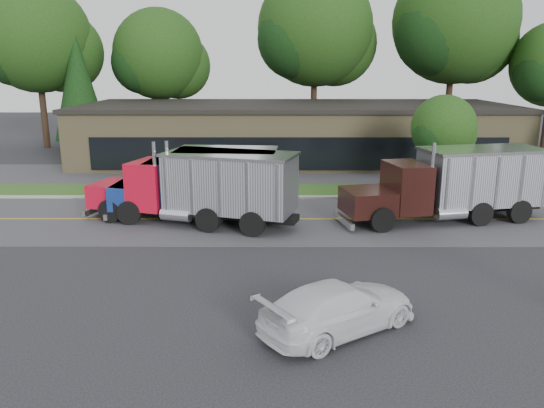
{
  "coord_description": "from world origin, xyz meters",
  "views": [
    {
      "loc": [
        0.31,
        -15.27,
        7.06
      ],
      "look_at": [
        0.26,
        4.97,
        1.8
      ],
      "focal_mm": 35.0,
      "sensor_mm": 36.0,
      "label": 1
    }
  ],
  "objects_px": {
    "rally_car": "(339,307)",
    "dump_truck_maroon": "(455,183)",
    "dump_truck_red": "(203,185)",
    "dump_truck_blue": "(204,182)"
  },
  "relations": [
    {
      "from": "rally_car",
      "to": "dump_truck_maroon",
      "type": "bearing_deg",
      "value": -66.2
    },
    {
      "from": "dump_truck_red",
      "to": "dump_truck_blue",
      "type": "xyz_separation_m",
      "value": [
        -0.02,
        0.72,
        -0.01
      ]
    },
    {
      "from": "dump_truck_blue",
      "to": "dump_truck_maroon",
      "type": "xyz_separation_m",
      "value": [
        11.74,
        -0.05,
        0.01
      ]
    },
    {
      "from": "dump_truck_maroon",
      "to": "rally_car",
      "type": "relative_size",
      "value": 2.07
    },
    {
      "from": "dump_truck_red",
      "to": "dump_truck_maroon",
      "type": "bearing_deg",
      "value": -159.56
    },
    {
      "from": "dump_truck_red",
      "to": "dump_truck_maroon",
      "type": "height_order",
      "value": "same"
    },
    {
      "from": "dump_truck_maroon",
      "to": "rally_car",
      "type": "height_order",
      "value": "dump_truck_maroon"
    },
    {
      "from": "dump_truck_red",
      "to": "dump_truck_blue",
      "type": "height_order",
      "value": "same"
    },
    {
      "from": "dump_truck_blue",
      "to": "rally_car",
      "type": "xyz_separation_m",
      "value": [
        5.04,
        -10.95,
        -1.12
      ]
    },
    {
      "from": "dump_truck_red",
      "to": "dump_truck_maroon",
      "type": "relative_size",
      "value": 1.03
    }
  ]
}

